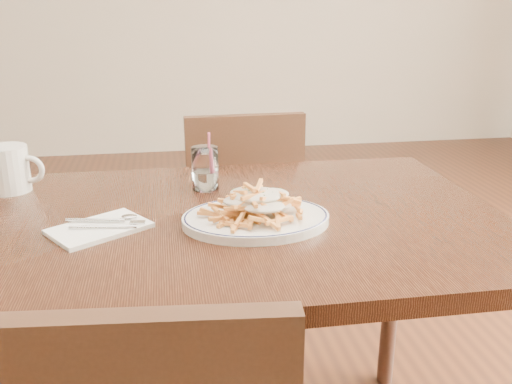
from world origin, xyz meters
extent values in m
cube|color=black|center=(0.00, 0.00, 0.73)|extent=(1.20, 0.80, 0.04)
cylinder|color=black|center=(-0.55, 0.35, 0.35)|extent=(0.05, 0.05, 0.71)
cylinder|color=black|center=(0.55, 0.35, 0.35)|extent=(0.05, 0.05, 0.71)
cube|color=#311B10|center=(0.13, 0.81, 0.40)|extent=(0.40, 0.40, 0.04)
cube|color=#311B10|center=(0.13, 0.63, 0.63)|extent=(0.39, 0.05, 0.43)
cylinder|color=#311B10|center=(0.29, 0.98, 0.19)|extent=(0.03, 0.03, 0.38)
cylinder|color=#311B10|center=(-0.05, 0.97, 0.19)|extent=(0.03, 0.03, 0.38)
cylinder|color=#311B10|center=(0.30, 0.65, 0.19)|extent=(0.03, 0.03, 0.38)
cylinder|color=#311B10|center=(-0.04, 0.64, 0.19)|extent=(0.03, 0.03, 0.38)
torus|color=black|center=(0.05, -0.05, 0.77)|extent=(0.33, 0.33, 0.01)
ellipsoid|color=beige|center=(0.05, -0.05, 0.82)|extent=(0.18, 0.16, 0.02)
cube|color=white|center=(-0.27, -0.04, 0.75)|extent=(0.22, 0.21, 0.01)
cylinder|color=white|center=(-0.03, 0.20, 0.80)|extent=(0.07, 0.07, 0.11)
cylinder|color=white|center=(-0.03, 0.20, 0.77)|extent=(0.06, 0.06, 0.05)
cylinder|color=#E9587E|center=(-0.02, 0.21, 0.82)|extent=(0.01, 0.04, 0.14)
cylinder|color=white|center=(-0.51, 0.26, 0.81)|extent=(0.10, 0.10, 0.11)
torus|color=white|center=(-0.45, 0.25, 0.81)|extent=(0.07, 0.03, 0.07)
camera|label=1|loc=(-0.13, -1.15, 1.20)|focal=40.00mm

